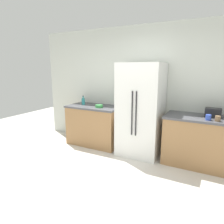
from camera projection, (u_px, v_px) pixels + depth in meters
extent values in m
plane|color=beige|center=(94.00, 192.00, 2.96)|extent=(10.52, 10.52, 0.00)
cube|color=silver|center=(143.00, 89.00, 4.42)|extent=(5.26, 0.10, 2.66)
cube|color=#9E7247|center=(95.00, 126.00, 4.75)|extent=(1.22, 0.65, 0.88)
cube|color=#4C4C51|center=(94.00, 107.00, 4.65)|extent=(1.25, 0.68, 0.04)
cube|color=#9E7247|center=(208.00, 144.00, 3.64)|extent=(1.54, 0.65, 0.88)
cube|color=#4C4C51|center=(211.00, 119.00, 3.54)|extent=(1.57, 0.68, 0.04)
cube|color=white|center=(141.00, 110.00, 4.09)|extent=(0.85, 0.70, 1.88)
cylinder|color=#262628|center=(132.00, 113.00, 3.80)|extent=(0.02, 0.02, 0.85)
cylinder|color=#262628|center=(136.00, 114.00, 3.76)|extent=(0.02, 0.02, 0.85)
cube|color=black|center=(213.00, 113.00, 3.57)|extent=(0.27, 0.17, 0.16)
cylinder|color=teal|center=(83.00, 102.00, 4.79)|extent=(0.08, 0.08, 0.15)
cylinder|color=teal|center=(83.00, 97.00, 4.77)|extent=(0.03, 0.03, 0.05)
cylinder|color=#333338|center=(83.00, 96.00, 4.76)|extent=(0.03, 0.03, 0.02)
cylinder|color=blue|center=(208.00, 117.00, 3.38)|extent=(0.09, 0.09, 0.09)
cylinder|color=brown|center=(218.00, 119.00, 3.30)|extent=(0.09, 0.09, 0.09)
cylinder|color=green|center=(99.00, 106.00, 4.46)|extent=(0.17, 0.17, 0.06)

